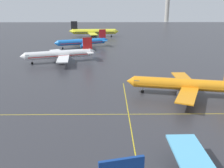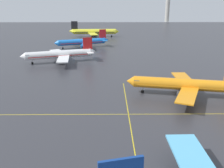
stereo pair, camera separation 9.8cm
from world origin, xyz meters
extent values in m
cube|color=#5BB7E5|center=(8.51, 14.79, 3.63)|extent=(5.69, 15.65, 0.41)
cylinder|color=orange|center=(16.93, 52.42, 3.70)|extent=(28.98, 9.11, 3.43)
cone|color=orange|center=(1.63, 55.53, 3.70)|extent=(2.97, 3.76, 3.36)
cube|color=orange|center=(19.34, 59.75, 3.16)|extent=(4.81, 13.58, 0.36)
cube|color=orange|center=(16.29, 44.72, 3.16)|extent=(9.70, 14.29, 0.36)
cylinder|color=#333338|center=(17.69, 57.05, 1.99)|extent=(3.38, 2.47, 1.90)
cylinder|color=#333338|center=(15.82, 47.85, 1.99)|extent=(3.38, 2.47, 1.90)
cube|color=#385166|center=(3.67, 55.11, 4.20)|extent=(2.22, 3.42, 0.63)
cube|color=orange|center=(16.93, 52.42, 3.27)|extent=(26.73, 8.69, 0.32)
cylinder|color=#99999E|center=(5.43, 54.75, 1.49)|extent=(0.25, 0.25, 1.49)
cylinder|color=black|center=(5.43, 54.75, 0.50)|extent=(1.05, 0.60, 0.99)
cylinder|color=#99999E|center=(19.17, 54.36, 1.49)|extent=(0.25, 0.25, 1.49)
cylinder|color=black|center=(19.17, 54.36, 0.50)|extent=(1.05, 0.60, 0.99)
cylinder|color=#99999E|center=(18.23, 49.76, 1.49)|extent=(0.25, 0.25, 1.49)
cylinder|color=black|center=(18.23, 49.76, 0.50)|extent=(1.05, 0.60, 0.99)
cylinder|color=white|center=(-27.99, 95.57, 3.73)|extent=(28.75, 12.22, 3.45)
cone|color=white|center=(-42.96, 90.74, 3.73)|extent=(3.29, 3.95, 3.39)
cone|color=white|center=(-12.76, 100.48, 4.09)|extent=(3.78, 4.02, 3.28)
cube|color=red|center=(-15.01, 99.75, 8.00)|extent=(4.25, 1.65, 5.45)
cube|color=white|center=(-15.42, 102.49, 4.09)|extent=(4.22, 5.39, 0.22)
cube|color=white|center=(-13.74, 97.30, 4.09)|extent=(4.22, 5.39, 0.22)
cube|color=white|center=(-29.50, 103.20, 3.18)|extent=(10.89, 14.18, 0.36)
cube|color=white|center=(-24.75, 88.49, 3.18)|extent=(6.10, 14.05, 0.36)
cylinder|color=#4C4C51|center=(-29.62, 100.01, 2.00)|extent=(3.53, 2.77, 1.91)
cylinder|color=#4C4C51|center=(-26.71, 91.01, 2.00)|extent=(3.53, 2.77, 1.91)
cube|color=#385166|center=(-40.97, 91.38, 4.23)|extent=(2.53, 3.53, 0.64)
cube|color=red|center=(-27.99, 95.57, 3.30)|extent=(26.54, 11.54, 0.33)
cylinder|color=#99999E|center=(-39.24, 91.94, 1.50)|extent=(0.25, 0.25, 1.50)
cylinder|color=black|center=(-39.24, 91.94, 0.50)|extent=(1.08, 0.70, 1.00)
cylinder|color=#99999E|center=(-26.99, 98.37, 1.50)|extent=(0.25, 0.25, 1.50)
cylinder|color=black|center=(-26.99, 98.37, 0.50)|extent=(1.08, 0.70, 1.00)
cylinder|color=#99999E|center=(-25.53, 93.88, 1.50)|extent=(0.25, 0.25, 1.50)
cylinder|color=black|center=(-25.53, 93.88, 0.50)|extent=(1.08, 0.70, 1.00)
cylinder|color=blue|center=(-21.15, 131.63, 3.56)|extent=(27.26, 12.51, 3.30)
cone|color=blue|center=(-35.29, 126.55, 3.56)|extent=(3.22, 3.81, 3.23)
cone|color=blue|center=(-6.77, 136.81, 3.91)|extent=(3.68, 3.89, 3.13)
cube|color=red|center=(-8.90, 136.04, 7.64)|extent=(4.03, 1.70, 5.21)
cube|color=blue|center=(-9.37, 138.64, 3.91)|extent=(4.14, 5.19, 0.21)
cube|color=blue|center=(-7.61, 133.74, 3.91)|extent=(4.14, 5.19, 0.21)
cube|color=blue|center=(-22.84, 138.87, 3.04)|extent=(10.70, 13.45, 0.35)
cube|color=blue|center=(-17.84, 124.98, 3.04)|extent=(6.24, 13.52, 0.35)
cylinder|color=blue|center=(-22.85, 135.82, 1.91)|extent=(3.40, 2.72, 1.82)
cylinder|color=blue|center=(-19.79, 127.33, 1.91)|extent=(3.40, 2.72, 1.82)
cube|color=#385166|center=(-33.41, 127.23, 4.04)|extent=(2.50, 3.39, 0.61)
cube|color=red|center=(-21.15, 131.63, 3.15)|extent=(25.18, 11.79, 0.31)
cylinder|color=#99999E|center=(-31.78, 127.81, 1.43)|extent=(0.24, 0.24, 1.43)
cylinder|color=black|center=(-31.78, 127.81, 0.48)|extent=(1.03, 0.69, 0.96)
cylinder|color=#99999E|center=(-20.28, 134.35, 1.43)|extent=(0.24, 0.24, 1.43)
cylinder|color=black|center=(-20.28, 134.35, 0.48)|extent=(1.03, 0.69, 0.96)
cylinder|color=#99999E|center=(-18.76, 130.10, 1.43)|extent=(0.24, 0.24, 1.43)
cylinder|color=black|center=(-18.76, 130.10, 0.48)|extent=(1.03, 0.69, 0.96)
cylinder|color=yellow|center=(-16.01, 175.89, 4.06)|extent=(31.80, 4.65, 3.77)
cone|color=yellow|center=(1.13, 176.37, 4.06)|extent=(2.68, 3.76, 3.69)
cone|color=yellow|center=(-33.44, 175.40, 4.46)|extent=(3.27, 3.66, 3.58)
cube|color=black|center=(-30.87, 175.47, 8.72)|extent=(4.76, 0.49, 5.95)
cube|color=yellow|center=(-31.28, 172.49, 4.46)|extent=(3.31, 5.24, 0.24)
cube|color=yellow|center=(-31.44, 178.43, 4.46)|extent=(3.31, 5.24, 0.24)
cube|color=yellow|center=(-16.76, 167.44, 3.47)|extent=(8.50, 15.66, 0.40)
cube|color=yellow|center=(-17.23, 184.28, 3.47)|extent=(7.75, 15.55, 0.40)
cylinder|color=black|center=(-15.67, 170.75, 2.18)|extent=(3.43, 2.17, 2.08)
cylinder|color=black|center=(-15.95, 181.05, 2.18)|extent=(3.43, 2.17, 2.08)
cube|color=#385166|center=(-1.15, 176.31, 4.61)|extent=(1.88, 3.51, 0.69)
cube|color=black|center=(-16.01, 175.89, 3.59)|extent=(29.27, 4.62, 0.36)
cylinder|color=#99999E|center=(-3.13, 176.25, 1.64)|extent=(0.28, 0.28, 1.64)
cylinder|color=black|center=(-3.13, 176.25, 0.55)|extent=(1.10, 0.48, 1.09)
cylinder|color=#99999E|center=(-17.92, 173.26, 1.64)|extent=(0.28, 0.28, 1.64)
cylinder|color=black|center=(-17.92, 173.26, 0.55)|extent=(1.10, 0.48, 1.09)
cylinder|color=#99999E|center=(-18.06, 178.41, 1.64)|extent=(0.28, 0.28, 1.64)
cylinder|color=black|center=(-18.06, 178.41, 0.55)|extent=(1.10, 0.48, 1.09)
cube|color=yellow|center=(0.00, 39.56, 0.00)|extent=(149.46, 0.20, 0.01)
cube|color=yellow|center=(0.00, 18.78, 0.00)|extent=(0.20, 91.44, 0.01)
cylinder|color=#ADA89E|center=(66.26, 305.53, 15.98)|extent=(5.20, 5.20, 31.97)
camera|label=1|loc=(-4.90, -19.94, 28.16)|focal=41.21mm
camera|label=2|loc=(-4.80, -19.94, 28.16)|focal=41.21mm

